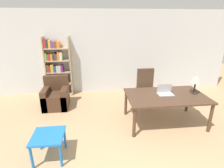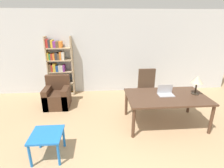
{
  "view_description": "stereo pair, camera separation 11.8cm",
  "coord_description": "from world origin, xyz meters",
  "px_view_note": "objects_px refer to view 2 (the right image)",
  "views": [
    {
      "loc": [
        -0.66,
        -1.27,
        2.33
      ],
      "look_at": [
        -0.25,
        2.48,
        0.97
      ],
      "focal_mm": 28.0,
      "sensor_mm": 36.0,
      "label": 1
    },
    {
      "loc": [
        -0.55,
        -1.28,
        2.33
      ],
      "look_at": [
        -0.25,
        2.48,
        0.97
      ],
      "focal_mm": 28.0,
      "sensor_mm": 36.0,
      "label": 2
    }
  ],
  "objects_px": {
    "office_chair": "(147,89)",
    "bookshelf": "(59,69)",
    "laptop": "(166,93)",
    "armchair": "(58,96)",
    "table_lamp": "(197,80)",
    "side_table_blue": "(47,137)",
    "desk": "(166,99)"
  },
  "relations": [
    {
      "from": "armchair",
      "to": "bookshelf",
      "type": "relative_size",
      "value": 0.46
    },
    {
      "from": "table_lamp",
      "to": "armchair",
      "type": "distance_m",
      "value": 3.69
    },
    {
      "from": "side_table_blue",
      "to": "office_chair",
      "type": "bearing_deg",
      "value": 40.64
    },
    {
      "from": "office_chair",
      "to": "bookshelf",
      "type": "bearing_deg",
      "value": 160.71
    },
    {
      "from": "laptop",
      "to": "office_chair",
      "type": "bearing_deg",
      "value": 96.79
    },
    {
      "from": "office_chair",
      "to": "side_table_blue",
      "type": "relative_size",
      "value": 1.87
    },
    {
      "from": "laptop",
      "to": "armchair",
      "type": "bearing_deg",
      "value": 158.48
    },
    {
      "from": "laptop",
      "to": "bookshelf",
      "type": "distance_m",
      "value": 3.46
    },
    {
      "from": "laptop",
      "to": "table_lamp",
      "type": "height_order",
      "value": "table_lamp"
    },
    {
      "from": "table_lamp",
      "to": "office_chair",
      "type": "xyz_separation_m",
      "value": [
        -0.84,
        1.05,
        -0.6
      ]
    },
    {
      "from": "office_chair",
      "to": "bookshelf",
      "type": "relative_size",
      "value": 0.54
    },
    {
      "from": "side_table_blue",
      "to": "armchair",
      "type": "relative_size",
      "value": 0.63
    },
    {
      "from": "bookshelf",
      "to": "armchair",
      "type": "bearing_deg",
      "value": -84.22
    },
    {
      "from": "side_table_blue",
      "to": "laptop",
      "type": "bearing_deg",
      "value": 21.29
    },
    {
      "from": "office_chair",
      "to": "bookshelf",
      "type": "xyz_separation_m",
      "value": [
        -2.7,
        0.94,
        0.42
      ]
    },
    {
      "from": "office_chair",
      "to": "bookshelf",
      "type": "height_order",
      "value": "bookshelf"
    },
    {
      "from": "side_table_blue",
      "to": "bookshelf",
      "type": "relative_size",
      "value": 0.29
    },
    {
      "from": "table_lamp",
      "to": "armchair",
      "type": "height_order",
      "value": "table_lamp"
    },
    {
      "from": "office_chair",
      "to": "bookshelf",
      "type": "distance_m",
      "value": 2.89
    },
    {
      "from": "desk",
      "to": "side_table_blue",
      "type": "xyz_separation_m",
      "value": [
        -2.48,
        -0.91,
        -0.25
      ]
    },
    {
      "from": "desk",
      "to": "side_table_blue",
      "type": "relative_size",
      "value": 3.3
    },
    {
      "from": "laptop",
      "to": "table_lamp",
      "type": "bearing_deg",
      "value": -0.05
    },
    {
      "from": "office_chair",
      "to": "side_table_blue",
      "type": "height_order",
      "value": "office_chair"
    },
    {
      "from": "desk",
      "to": "side_table_blue",
      "type": "height_order",
      "value": "desk"
    },
    {
      "from": "armchair",
      "to": "table_lamp",
      "type": "bearing_deg",
      "value": -17.37
    },
    {
      "from": "laptop",
      "to": "side_table_blue",
      "type": "height_order",
      "value": "laptop"
    },
    {
      "from": "desk",
      "to": "armchair",
      "type": "relative_size",
      "value": 2.08
    },
    {
      "from": "office_chair",
      "to": "armchair",
      "type": "bearing_deg",
      "value": 179.46
    },
    {
      "from": "laptop",
      "to": "armchair",
      "type": "relative_size",
      "value": 0.41
    },
    {
      "from": "table_lamp",
      "to": "armchair",
      "type": "bearing_deg",
      "value": 162.63
    },
    {
      "from": "office_chair",
      "to": "table_lamp",
      "type": "bearing_deg",
      "value": -51.44
    },
    {
      "from": "table_lamp",
      "to": "bookshelf",
      "type": "relative_size",
      "value": 0.23
    }
  ]
}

